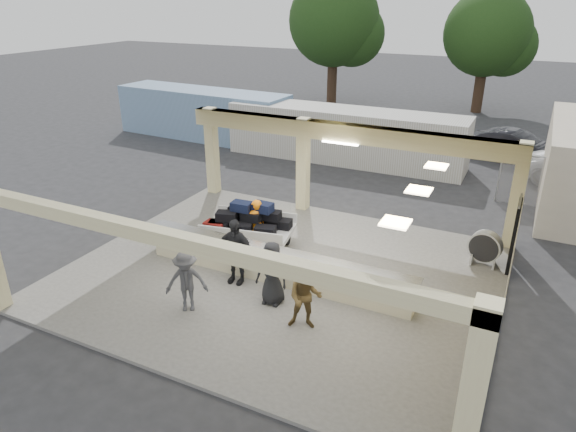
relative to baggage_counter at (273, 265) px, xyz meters
The scene contains 15 objects.
ground 0.77m from the baggage_counter, 90.00° to the left, with size 120.00×120.00×0.00m, color #2A2A2C.
pavilion 1.41m from the baggage_counter, 79.65° to the left, with size 12.01×10.00×3.55m.
baggage_counter is the anchor object (origin of this frame).
luggage_cart 2.21m from the baggage_counter, 138.88° to the left, with size 2.96×2.13×1.58m.
drum_fan 6.35m from the baggage_counter, 34.72° to the left, with size 1.01×0.54×1.08m.
baggage_handler 2.02m from the baggage_counter, 132.87° to the left, with size 0.62×0.34×1.71m, color orange.
passenger_a 2.38m from the baggage_counter, 43.51° to the right, with size 0.83×0.36×1.70m, color brown.
passenger_b 1.16m from the baggage_counter, 150.17° to the right, with size 1.12×0.41×1.92m, color black.
passenger_c 2.63m from the baggage_counter, 119.67° to the right, with size 1.07×0.37×1.65m, color #45464A.
passenger_d 1.18m from the baggage_counter, 64.00° to the right, with size 0.85×0.35×1.74m, color black.
car_dark 16.32m from the baggage_counter, 71.36° to the left, with size 1.57×4.45×1.48m, color black.
container_white 12.18m from the baggage_counter, 101.16° to the left, with size 11.64×2.33×2.52m, color silver.
container_blue 16.79m from the baggage_counter, 131.40° to the left, with size 10.29×2.47×2.67m, color #7C9BC7.
tree_left 26.31m from the baggage_counter, 107.30° to the left, with size 6.60×6.30×9.00m.
tree_mid 27.11m from the baggage_counter, 85.03° to the left, with size 6.00×5.60×8.00m.
Camera 1 is at (5.95, -11.69, 7.62)m, focal length 32.00 mm.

